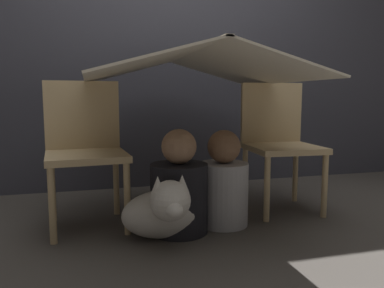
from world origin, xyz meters
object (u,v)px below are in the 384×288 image
(chair_left, at_px, (85,145))
(person_second, at_px, (224,185))
(person_front, at_px, (179,190))
(dog, at_px, (165,210))
(chair_right, at_px, (279,139))

(chair_left, height_order, person_second, chair_left)
(chair_left, distance_m, person_front, 0.61)
(dog, bearing_deg, person_second, 22.50)
(chair_left, relative_size, dog, 1.88)
(person_second, bearing_deg, person_front, -169.90)
(chair_right, distance_m, person_second, 0.57)
(chair_left, relative_size, person_second, 1.51)
(person_second, bearing_deg, dog, -157.50)
(chair_left, bearing_deg, person_front, -34.63)
(chair_right, bearing_deg, dog, -152.04)
(chair_right, height_order, person_front, chair_right)
(chair_left, xyz_separation_m, person_front, (0.49, -0.28, -0.23))
(person_second, bearing_deg, chair_right, 26.18)
(person_second, height_order, dog, person_second)
(chair_left, bearing_deg, person_second, -21.63)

